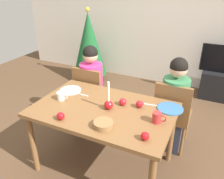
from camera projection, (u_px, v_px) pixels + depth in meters
ground_plane at (105, 164)px, 2.62m from camera, size 7.68×7.68×0.00m
back_wall at (169, 16)px, 4.14m from camera, size 6.40×0.10×2.60m
dining_table at (104, 115)px, 2.32m from camera, size 1.40×0.90×0.75m
chair_left at (91, 94)px, 3.08m from camera, size 0.40×0.40×0.90m
chair_right at (172, 113)px, 2.66m from camera, size 0.40×0.40×0.90m
person_left_child at (92, 89)px, 3.08m from camera, size 0.30×0.30×1.17m
person_right_child at (173, 107)px, 2.66m from camera, size 0.30×0.30×1.17m
tv_stand at (220, 85)px, 3.95m from camera, size 0.64×0.40×0.48m
christmas_tree at (89, 44)px, 4.46m from camera, size 0.67×0.67×1.44m
candle_centerpiece at (109, 103)px, 2.24m from camera, size 0.09×0.09×0.30m
plate_left at (70, 90)px, 2.63m from camera, size 0.24×0.24×0.01m
plate_right at (170, 108)px, 2.27m from camera, size 0.26×0.26×0.01m
mug_left at (61, 96)px, 2.42m from camera, size 0.13×0.09×0.09m
mug_right at (157, 118)px, 2.04m from camera, size 0.13×0.08×0.10m
fork_left at (81, 94)px, 2.54m from camera, size 0.18×0.02×0.01m
fork_right at (153, 105)px, 2.33m from camera, size 0.18×0.04×0.01m
bowl_walnuts at (103, 124)px, 1.99m from camera, size 0.18×0.18×0.05m
apple_near_candle at (145, 136)px, 1.83m from camera, size 0.07×0.07×0.07m
apple_by_left_plate at (139, 104)px, 2.28m from camera, size 0.07×0.07×0.07m
apple_by_right_mug at (61, 116)px, 2.09m from camera, size 0.07×0.07×0.07m
apple_far_edge at (123, 102)px, 2.32m from camera, size 0.08×0.08×0.08m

